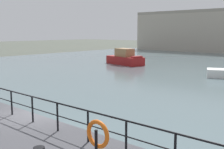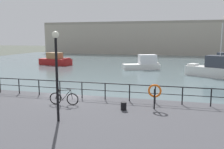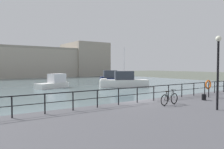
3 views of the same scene
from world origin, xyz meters
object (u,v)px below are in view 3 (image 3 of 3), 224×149
object	(u,v)px
moored_harbor_tender	(124,81)
quay_lamp_post	(218,62)
parked_bicycle	(169,99)
mooring_bollard	(204,97)
moored_white_yacht	(112,78)
moored_blue_motorboat	(54,82)
life_ring_stand	(208,85)
harbor_building	(25,62)

from	to	relation	value
moored_harbor_tender	quay_lamp_post	world-z (taller)	moored_harbor_tender
moored_harbor_tender	parked_bicycle	bearing A→B (deg)	88.12
mooring_bollard	moored_white_yacht	bearing A→B (deg)	68.86
moored_white_yacht	quay_lamp_post	world-z (taller)	quay_lamp_post
moored_white_yacht	moored_blue_motorboat	xyz separation A→B (m)	(-13.05, -2.10, -0.13)
parked_bicycle	quay_lamp_post	size ratio (longest dim) A/B	0.42
moored_harbor_tender	parked_bicycle	size ratio (longest dim) A/B	4.70
moored_white_yacht	quay_lamp_post	distance (m)	33.48
life_ring_stand	quay_lamp_post	world-z (taller)	quay_lamp_post
moored_blue_motorboat	parked_bicycle	xyz separation A→B (m)	(-1.39, -25.79, 0.57)
harbor_building	life_ring_stand	size ratio (longest dim) A/B	48.96
parked_bicycle	life_ring_stand	world-z (taller)	life_ring_stand
moored_blue_motorboat	harbor_building	bearing A→B (deg)	60.90
moored_harbor_tender	harbor_building	bearing A→B (deg)	-54.25
harbor_building	moored_harbor_tender	world-z (taller)	harbor_building
parked_bicycle	quay_lamp_post	world-z (taller)	quay_lamp_post
harbor_building	quay_lamp_post	world-z (taller)	harbor_building
moored_harbor_tender	parked_bicycle	distance (m)	23.30
moored_harbor_tender	mooring_bollard	distance (m)	21.82
moored_harbor_tender	quay_lamp_post	distance (m)	25.33
moored_white_yacht	harbor_building	bearing A→B (deg)	-50.05
mooring_bollard	quay_lamp_post	size ratio (longest dim) A/B	0.10
harbor_building	life_ring_stand	bearing A→B (deg)	-90.30
moored_white_yacht	moored_harbor_tender	xyz separation A→B (m)	(-2.79, -7.72, -0.02)
harbor_building	moored_harbor_tender	xyz separation A→B (m)	(6.09, -45.54, -3.84)
harbor_building	mooring_bollard	xyz separation A→B (m)	(-1.95, -65.82, -3.55)
moored_blue_motorboat	moored_harbor_tender	distance (m)	11.70
harbor_building	moored_white_yacht	xyz separation A→B (m)	(8.88, -37.81, -3.82)
harbor_building	parked_bicycle	xyz separation A→B (m)	(-5.56, -65.70, -3.38)
moored_blue_motorboat	parked_bicycle	bearing A→B (deg)	-116.22
mooring_bollard	parked_bicycle	bearing A→B (deg)	178.15
moored_white_yacht	quay_lamp_post	xyz separation A→B (m)	(-13.45, -30.53, 2.78)
moored_white_yacht	moored_blue_motorboat	distance (m)	13.22
moored_blue_motorboat	parked_bicycle	size ratio (longest dim) A/B	3.43
moored_white_yacht	moored_blue_motorboat	size ratio (longest dim) A/B	1.01
moored_white_yacht	life_ring_stand	xyz separation A→B (m)	(-9.22, -27.34, 1.02)
mooring_bollard	life_ring_stand	world-z (taller)	life_ring_stand
moored_white_yacht	moored_blue_motorboat	bearing A→B (deg)	35.88
parked_bicycle	life_ring_stand	bearing A→B (deg)	0.73
harbor_building	parked_bicycle	distance (m)	66.03
harbor_building	quay_lamp_post	size ratio (longest dim) A/B	16.23
harbor_building	moored_blue_motorboat	xyz separation A→B (m)	(-4.17, -39.91, -3.95)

